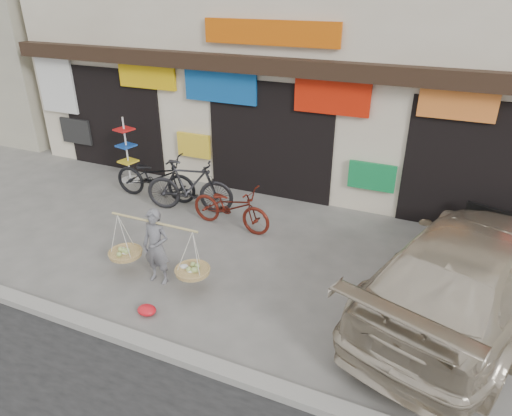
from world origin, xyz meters
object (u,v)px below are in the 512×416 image
at_px(bike_2, 231,207).
at_px(suv, 469,271).
at_px(street_vendor, 157,250).
at_px(bike_1, 189,186).
at_px(display_rack, 127,156).
at_px(bike_0, 155,177).

xyz_separation_m(bike_2, suv, (4.50, -1.00, 0.26)).
height_order(street_vendor, bike_1, street_vendor).
relative_size(bike_2, display_rack, 1.08).
distance_m(bike_1, suv, 5.84).
bearing_deg(bike_1, suv, -116.64).
bearing_deg(suv, display_rack, 2.52).
xyz_separation_m(bike_1, suv, (5.68, -1.33, 0.15)).
bearing_deg(street_vendor, bike_0, 125.16).
bearing_deg(bike_2, display_rack, 76.38).
distance_m(street_vendor, bike_2, 2.23).
relative_size(bike_0, suv, 0.38).
xyz_separation_m(bike_2, display_rack, (-3.54, 1.21, 0.20)).
bearing_deg(bike_2, bike_1, 79.88).
distance_m(bike_1, bike_2, 1.23).
bearing_deg(street_vendor, suv, 14.01).
relative_size(street_vendor, display_rack, 1.14).
bearing_deg(suv, street_vendor, 32.16).
bearing_deg(bike_1, bike_0, 63.40).
xyz_separation_m(street_vendor, suv, (4.78, 1.21, 0.13)).
height_order(street_vendor, suv, suv).
distance_m(street_vendor, bike_1, 2.70).
bearing_deg(display_rack, bike_0, -26.52).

